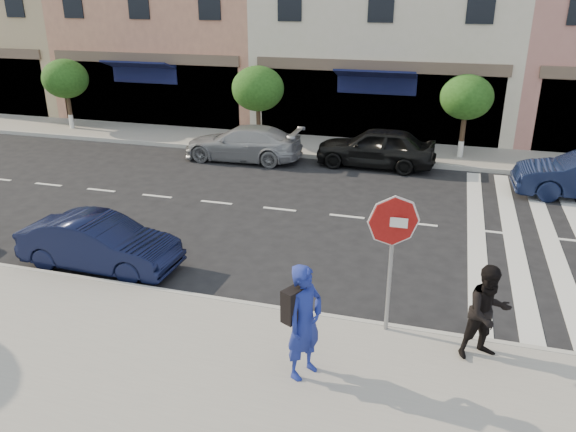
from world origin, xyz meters
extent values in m
plane|color=black|center=(0.00, 0.00, 0.00)|extent=(120.00, 120.00, 0.00)
cube|color=gray|center=(0.00, -3.75, 0.07)|extent=(60.00, 4.50, 0.15)
cube|color=gray|center=(0.00, 11.00, 0.07)|extent=(60.00, 3.00, 0.15)
cube|color=beige|center=(-0.50, 17.00, 5.50)|extent=(11.00, 9.00, 11.00)
cylinder|color=#473323|center=(-14.00, 10.80, 0.98)|extent=(0.18, 0.18, 1.65)
cylinder|color=silver|center=(-14.00, 10.80, 0.45)|extent=(0.20, 0.20, 0.60)
ellipsoid|color=#1E4413|center=(-14.00, 10.80, 2.35)|extent=(2.00, 2.00, 1.70)
cylinder|color=#473323|center=(-5.00, 10.80, 0.95)|extent=(0.18, 0.18, 1.60)
cylinder|color=silver|center=(-5.00, 10.80, 0.45)|extent=(0.20, 0.20, 0.60)
ellipsoid|color=#1E4413|center=(-5.00, 10.80, 2.32)|extent=(2.10, 2.10, 1.79)
cylinder|color=#473323|center=(3.00, 10.80, 1.00)|extent=(0.18, 0.18, 1.71)
cylinder|color=silver|center=(3.00, 10.80, 0.45)|extent=(0.20, 0.20, 0.60)
ellipsoid|color=#1E4413|center=(3.00, 10.80, 2.38)|extent=(1.90, 1.90, 1.62)
cylinder|color=gray|center=(1.79, -1.65, 1.33)|extent=(0.08, 0.08, 2.37)
cylinder|color=white|center=(1.79, -1.66, 2.30)|extent=(0.93, 0.03, 0.93)
cylinder|color=#9E1411|center=(1.79, -1.68, 2.30)|extent=(0.86, 0.04, 0.86)
cube|color=white|center=(1.79, -1.71, 2.30)|extent=(0.48, 0.03, 0.17)
imported|color=navy|center=(0.68, -3.32, 1.12)|extent=(0.74, 0.84, 1.94)
imported|color=black|center=(3.47, -2.00, 0.99)|extent=(1.03, 0.96, 1.69)
imported|color=black|center=(-4.83, -0.70, 0.61)|extent=(3.71, 1.35, 1.22)
imported|color=gray|center=(-4.86, 8.58, 0.65)|extent=(4.49, 1.90, 1.29)
imported|color=black|center=(0.04, 9.10, 0.72)|extent=(4.28, 1.81, 1.45)
camera|label=1|loc=(2.55, -10.62, 5.93)|focal=35.00mm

